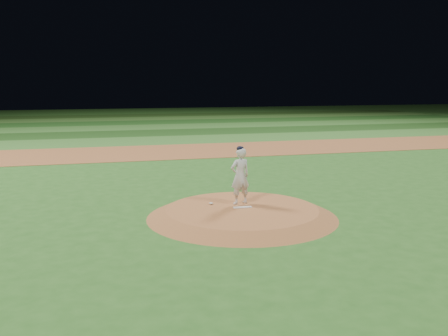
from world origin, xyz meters
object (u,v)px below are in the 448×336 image
at_px(pitching_rubber, 243,207).
at_px(rosin_bag, 211,203).
at_px(pitchers_mound, 242,213).
at_px(pitcher_on_mound, 240,176).

relative_size(pitching_rubber, rosin_bag, 4.45).
bearing_deg(pitchers_mound, pitching_rubber, 62.79).
xyz_separation_m(pitchers_mound, pitching_rubber, (0.04, 0.07, 0.14)).
relative_size(pitchers_mound, pitcher_on_mound, 3.15).
bearing_deg(pitcher_on_mound, pitchers_mound, -100.46).
bearing_deg(pitcher_on_mound, pitching_rubber, -97.73).
height_order(pitchers_mound, pitching_rubber, pitching_rubber).
distance_m(pitchers_mound, rosin_bag, 1.03).
xyz_separation_m(pitching_rubber, pitcher_on_mound, (0.06, 0.48, 0.85)).
xyz_separation_m(rosin_bag, pitcher_on_mound, (0.86, -0.14, 0.83)).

